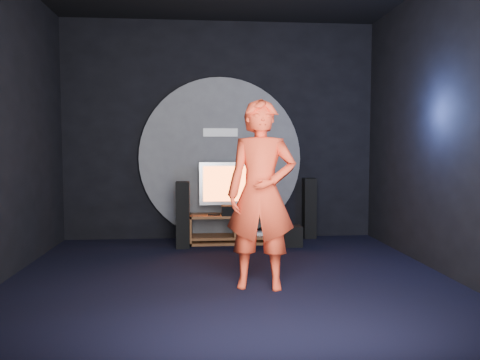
% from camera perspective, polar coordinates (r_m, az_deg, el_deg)
% --- Properties ---
extents(floor, '(5.00, 5.00, 0.00)m').
position_cam_1_polar(floor, '(5.33, -1.18, -12.15)').
color(floor, black).
rests_on(floor, ground).
extents(back_wall, '(5.00, 0.04, 3.50)m').
position_cam_1_polar(back_wall, '(7.62, -2.44, 6.01)').
color(back_wall, black).
rests_on(back_wall, ground).
extents(front_wall, '(5.00, 0.04, 3.50)m').
position_cam_1_polar(front_wall, '(2.64, 2.35, 9.81)').
color(front_wall, black).
rests_on(front_wall, ground).
extents(right_wall, '(0.04, 5.00, 3.50)m').
position_cam_1_polar(right_wall, '(5.85, 24.20, 6.27)').
color(right_wall, black).
rests_on(right_wall, ground).
extents(wall_disc_panel, '(2.60, 0.11, 2.60)m').
position_cam_1_polar(wall_disc_panel, '(7.56, -2.41, 2.63)').
color(wall_disc_panel, '#515156').
rests_on(wall_disc_panel, ground).
extents(media_console, '(1.39, 0.45, 0.45)m').
position_cam_1_polar(media_console, '(7.29, -0.65, -6.17)').
color(media_console, brown).
rests_on(media_console, ground).
extents(tv, '(1.07, 0.22, 0.80)m').
position_cam_1_polar(tv, '(7.27, -0.75, -0.68)').
color(tv, '#B8B8BF').
rests_on(tv, media_console).
extents(center_speaker, '(0.40, 0.15, 0.15)m').
position_cam_1_polar(center_speaker, '(7.10, -0.62, -3.75)').
color(center_speaker, black).
rests_on(center_speaker, media_console).
extents(remote, '(0.18, 0.05, 0.02)m').
position_cam_1_polar(remote, '(7.12, -3.19, -4.26)').
color(remote, black).
rests_on(remote, media_console).
extents(tower_speaker_left, '(0.20, 0.22, 0.98)m').
position_cam_1_polar(tower_speaker_left, '(6.95, -6.98, -4.24)').
color(tower_speaker_left, black).
rests_on(tower_speaker_left, ground).
extents(tower_speaker_right, '(0.20, 0.22, 0.98)m').
position_cam_1_polar(tower_speaker_right, '(7.73, 8.45, -3.41)').
color(tower_speaker_right, black).
rests_on(tower_speaker_right, ground).
extents(subwoofer, '(0.28, 0.28, 0.31)m').
position_cam_1_polar(subwoofer, '(7.12, 6.36, -6.78)').
color(subwoofer, black).
rests_on(subwoofer, ground).
extents(player, '(0.80, 0.60, 1.98)m').
position_cam_1_polar(player, '(4.90, 2.60, -1.75)').
color(player, red).
rests_on(player, ground).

